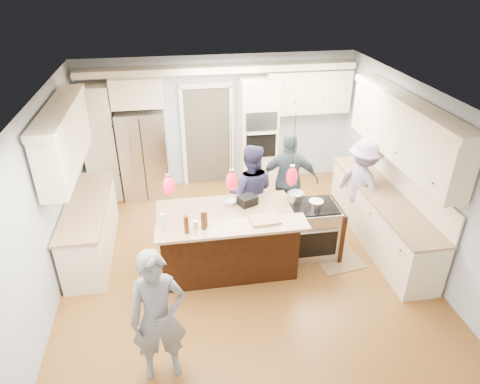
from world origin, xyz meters
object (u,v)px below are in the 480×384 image
object	(u,v)px
person_bar_end	(158,318)
person_far_left	(250,192)
kitchen_island	(227,239)
island_range	(313,230)
refrigerator	(144,154)

from	to	relation	value
person_bar_end	person_far_left	world-z (taller)	person_bar_end
kitchen_island	person_far_left	xyz separation A→B (m)	(0.51, 0.78, 0.37)
island_range	kitchen_island	bearing A→B (deg)	-176.91
kitchen_island	person_bar_end	world-z (taller)	person_bar_end
refrigerator	island_range	xyz separation A→B (m)	(2.71, -2.49, -0.44)
kitchen_island	island_range	world-z (taller)	kitchen_island
kitchen_island	person_bar_end	distance (m)	2.16
person_bar_end	island_range	bearing A→B (deg)	33.62
refrigerator	person_far_left	xyz separation A→B (m)	(1.81, -1.79, -0.05)
kitchen_island	person_far_left	distance (m)	1.00
person_bar_end	person_far_left	bearing A→B (deg)	54.93
refrigerator	kitchen_island	size ratio (longest dim) A/B	0.86
refrigerator	person_bar_end	distance (m)	4.45
refrigerator	island_range	bearing A→B (deg)	-42.59
island_range	person_far_left	distance (m)	1.21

